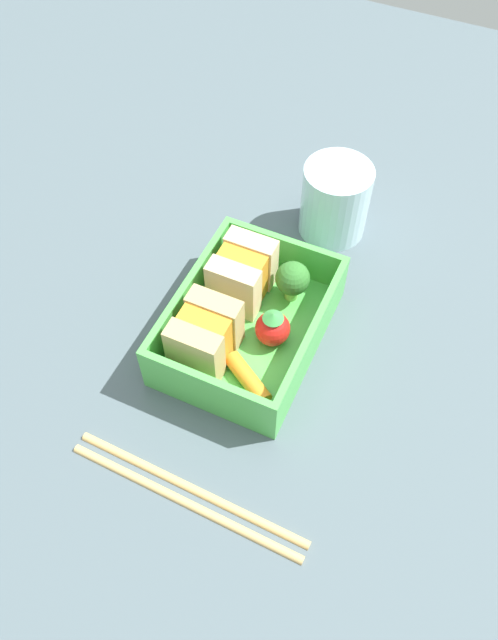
{
  "coord_description": "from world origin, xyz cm",
  "views": [
    {
      "loc": [
        -28.23,
        -12.94,
        46.88
      ],
      "look_at": [
        0.0,
        0.0,
        2.7
      ],
      "focal_mm": 35.0,
      "sensor_mm": 36.0,
      "label": 1
    }
  ],
  "objects_px": {
    "broccoli_floret": "(292,279)",
    "chopstick_pair": "(187,494)",
    "sandwich_center_left": "(242,274)",
    "sandwich_left": "(205,336)",
    "carrot_stick_far_left": "(248,379)",
    "strawberry_far_left": "(273,326)",
    "drinking_glass": "(335,201)"
  },
  "relations": [
    {
      "from": "strawberry_far_left",
      "to": "broccoli_floret",
      "type": "height_order",
      "value": "broccoli_floret"
    },
    {
      "from": "broccoli_floret",
      "to": "drinking_glass",
      "type": "bearing_deg",
      "value": -0.29
    },
    {
      "from": "carrot_stick_far_left",
      "to": "strawberry_far_left",
      "type": "bearing_deg",
      "value": -0.88
    },
    {
      "from": "strawberry_far_left",
      "to": "sandwich_left",
      "type": "bearing_deg",
      "value": 130.02
    },
    {
      "from": "sandwich_center_left",
      "to": "broccoli_floret",
      "type": "height_order",
      "value": "sandwich_center_left"
    },
    {
      "from": "carrot_stick_far_left",
      "to": "drinking_glass",
      "type": "height_order",
      "value": "drinking_glass"
    },
    {
      "from": "carrot_stick_far_left",
      "to": "broccoli_floret",
      "type": "relative_size",
      "value": 1.21
    },
    {
      "from": "broccoli_floret",
      "to": "chopstick_pair",
      "type": "xyz_separation_m",
      "value": [
        -0.2,
        0.0,
        -0.03
      ]
    },
    {
      "from": "sandwich_center_left",
      "to": "chopstick_pair",
      "type": "xyz_separation_m",
      "value": [
        -0.19,
        -0.04,
        -0.03
      ]
    },
    {
      "from": "carrot_stick_far_left",
      "to": "sandwich_center_left",
      "type": "bearing_deg",
      "value": 27.5
    },
    {
      "from": "sandwich_left",
      "to": "chopstick_pair",
      "type": "bearing_deg",
      "value": -160.46
    },
    {
      "from": "sandwich_center_left",
      "to": "chopstick_pair",
      "type": "distance_m",
      "value": 0.2
    },
    {
      "from": "strawberry_far_left",
      "to": "broccoli_floret",
      "type": "relative_size",
      "value": 0.88
    },
    {
      "from": "chopstick_pair",
      "to": "broccoli_floret",
      "type": "bearing_deg",
      "value": -0.55
    },
    {
      "from": "sandwich_center_left",
      "to": "chopstick_pair",
      "type": "relative_size",
      "value": 0.28
    },
    {
      "from": "chopstick_pair",
      "to": "drinking_glass",
      "type": "relative_size",
      "value": 2.62
    },
    {
      "from": "carrot_stick_far_left",
      "to": "broccoli_floret",
      "type": "height_order",
      "value": "broccoli_floret"
    },
    {
      "from": "sandwich_left",
      "to": "carrot_stick_far_left",
      "type": "bearing_deg",
      "value": -105.85
    },
    {
      "from": "carrot_stick_far_left",
      "to": "chopstick_pair",
      "type": "distance_m",
      "value": 0.1
    },
    {
      "from": "broccoli_floret",
      "to": "sandwich_left",
      "type": "bearing_deg",
      "value": 153.61
    },
    {
      "from": "carrot_stick_far_left",
      "to": "strawberry_far_left",
      "type": "relative_size",
      "value": 1.38
    },
    {
      "from": "carrot_stick_far_left",
      "to": "sandwich_left",
      "type": "bearing_deg",
      "value": 74.15
    },
    {
      "from": "sandwich_center_left",
      "to": "broccoli_floret",
      "type": "distance_m",
      "value": 0.04
    },
    {
      "from": "carrot_stick_far_left",
      "to": "chopstick_pair",
      "type": "relative_size",
      "value": 0.25
    },
    {
      "from": "strawberry_far_left",
      "to": "broccoli_floret",
      "type": "distance_m",
      "value": 0.05
    },
    {
      "from": "carrot_stick_far_left",
      "to": "broccoli_floret",
      "type": "xyz_separation_m",
      "value": [
        0.1,
        0.0,
        0.02
      ]
    },
    {
      "from": "sandwich_center_left",
      "to": "chopstick_pair",
      "type": "height_order",
      "value": "sandwich_center_left"
    },
    {
      "from": "strawberry_far_left",
      "to": "drinking_glass",
      "type": "xyz_separation_m",
      "value": [
        0.16,
        0.0,
        0.01
      ]
    },
    {
      "from": "sandwich_left",
      "to": "broccoli_floret",
      "type": "xyz_separation_m",
      "value": [
        0.09,
        -0.04,
        -0.0
      ]
    },
    {
      "from": "carrot_stick_far_left",
      "to": "chopstick_pair",
      "type": "height_order",
      "value": "carrot_stick_far_left"
    },
    {
      "from": "sandwich_left",
      "to": "chopstick_pair",
      "type": "xyz_separation_m",
      "value": [
        -0.12,
        -0.04,
        -0.03
      ]
    },
    {
      "from": "carrot_stick_far_left",
      "to": "drinking_glass",
      "type": "distance_m",
      "value": 0.21
    }
  ]
}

